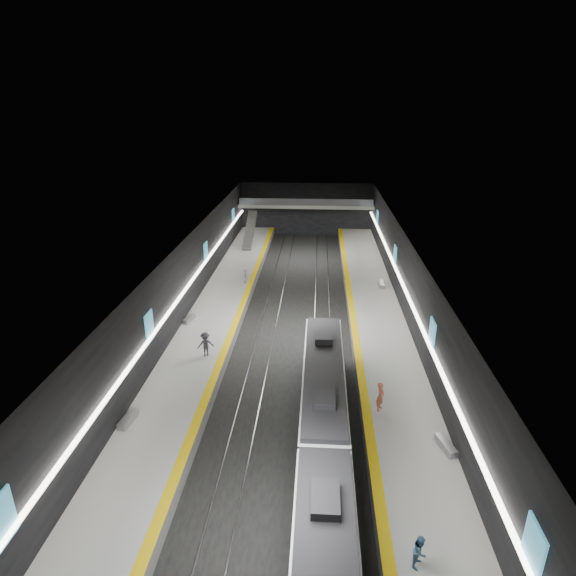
# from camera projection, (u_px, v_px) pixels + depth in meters

# --- Properties ---
(ground) EXTENTS (70.00, 70.00, 0.00)m
(ground) POSITION_uv_depth(u_px,v_px,m) (294.00, 336.00, 42.72)
(ground) COLOR black
(ground) RESTS_ON ground
(ceiling) EXTENTS (20.00, 70.00, 0.04)m
(ceiling) POSITION_uv_depth(u_px,v_px,m) (294.00, 250.00, 39.81)
(ceiling) COLOR beige
(ceiling) RESTS_ON wall_left
(wall_left) EXTENTS (0.04, 70.00, 8.00)m
(wall_left) POSITION_uv_depth(u_px,v_px,m) (180.00, 292.00, 41.87)
(wall_left) COLOR black
(wall_left) RESTS_ON ground
(wall_right) EXTENTS (0.04, 70.00, 8.00)m
(wall_right) POSITION_uv_depth(u_px,v_px,m) (412.00, 298.00, 40.66)
(wall_right) COLOR black
(wall_right) RESTS_ON ground
(wall_back) EXTENTS (20.00, 0.04, 8.00)m
(wall_back) POSITION_uv_depth(u_px,v_px,m) (306.00, 209.00, 73.80)
(wall_back) COLOR black
(wall_back) RESTS_ON ground
(platform_left) EXTENTS (5.00, 70.00, 1.00)m
(platform_left) POSITION_uv_depth(u_px,v_px,m) (210.00, 329.00, 42.99)
(platform_left) COLOR slate
(platform_left) RESTS_ON ground
(tile_surface_left) EXTENTS (5.00, 70.00, 0.02)m
(tile_surface_left) POSITION_uv_depth(u_px,v_px,m) (210.00, 324.00, 42.81)
(tile_surface_left) COLOR #9D9D98
(tile_surface_left) RESTS_ON platform_left
(tactile_strip_left) EXTENTS (0.60, 70.00, 0.02)m
(tactile_strip_left) POSITION_uv_depth(u_px,v_px,m) (235.00, 324.00, 42.67)
(tactile_strip_left) COLOR yellow
(tactile_strip_left) RESTS_ON platform_left
(platform_right) EXTENTS (5.00, 70.00, 1.00)m
(platform_right) POSITION_uv_depth(u_px,v_px,m) (379.00, 334.00, 42.08)
(platform_right) COLOR slate
(platform_right) RESTS_ON ground
(tile_surface_right) EXTENTS (5.00, 70.00, 0.02)m
(tile_surface_right) POSITION_uv_depth(u_px,v_px,m) (380.00, 328.00, 41.90)
(tile_surface_right) COLOR #9D9D98
(tile_surface_right) RESTS_ON platform_right
(tactile_strip_right) EXTENTS (0.60, 70.00, 0.02)m
(tactile_strip_right) POSITION_uv_depth(u_px,v_px,m) (354.00, 328.00, 42.03)
(tactile_strip_right) COLOR yellow
(tactile_strip_right) RESTS_ON platform_right
(rails) EXTENTS (6.52, 70.00, 0.12)m
(rails) POSITION_uv_depth(u_px,v_px,m) (294.00, 336.00, 42.70)
(rails) COLOR gray
(rails) RESTS_ON ground
(train) EXTENTS (2.69, 29.90, 3.60)m
(train) POSITION_uv_depth(u_px,v_px,m) (324.00, 472.00, 24.03)
(train) COLOR #0E1234
(train) RESTS_ON ground
(ad_posters) EXTENTS (19.94, 53.50, 2.20)m
(ad_posters) POSITION_uv_depth(u_px,v_px,m) (295.00, 285.00, 42.01)
(ad_posters) COLOR #46ABD3
(ad_posters) RESTS_ON wall_left
(cove_light_left) EXTENTS (0.25, 68.60, 0.12)m
(cove_light_left) POSITION_uv_depth(u_px,v_px,m) (182.00, 294.00, 41.93)
(cove_light_left) COLOR white
(cove_light_left) RESTS_ON wall_left
(cove_light_right) EXTENTS (0.25, 68.60, 0.12)m
(cove_light_right) POSITION_uv_depth(u_px,v_px,m) (409.00, 300.00, 40.74)
(cove_light_right) COLOR white
(cove_light_right) RESTS_ON wall_right
(mezzanine_bridge) EXTENTS (20.00, 3.00, 1.50)m
(mezzanine_bridge) POSITION_uv_depth(u_px,v_px,m) (306.00, 205.00, 71.50)
(mezzanine_bridge) COLOR gray
(mezzanine_bridge) RESTS_ON wall_left
(escalator) EXTENTS (1.20, 7.50, 3.92)m
(escalator) POSITION_uv_depth(u_px,v_px,m) (250.00, 230.00, 66.29)
(escalator) COLOR #99999E
(escalator) RESTS_ON platform_left
(bench_left_near) EXTENTS (0.72, 1.88, 0.45)m
(bench_left_near) POSITION_uv_depth(u_px,v_px,m) (128.00, 419.00, 29.60)
(bench_left_near) COLOR #99999E
(bench_left_near) RESTS_ON platform_left
(bench_left_far) EXTENTS (0.85, 1.71, 0.40)m
(bench_left_far) POSITION_uv_depth(u_px,v_px,m) (189.00, 319.00, 43.23)
(bench_left_far) COLOR #99999E
(bench_left_far) RESTS_ON platform_left
(bench_right_near) EXTENTS (0.98, 1.89, 0.45)m
(bench_right_near) POSITION_uv_depth(u_px,v_px,m) (446.00, 446.00, 27.35)
(bench_right_near) COLOR #99999E
(bench_right_near) RESTS_ON platform_right
(bench_right_far) EXTENTS (0.51, 1.84, 0.45)m
(bench_right_far) POSITION_uv_depth(u_px,v_px,m) (381.00, 284.00, 51.37)
(bench_right_far) COLOR #99999E
(bench_right_far) RESTS_ON platform_right
(passenger_right_a) EXTENTS (0.72, 0.84, 1.96)m
(passenger_right_a) POSITION_uv_depth(u_px,v_px,m) (380.00, 397.00, 30.57)
(passenger_right_a) COLOR #C35E49
(passenger_right_a) RESTS_ON platform_right
(passenger_right_b) EXTENTS (0.89, 0.95, 1.57)m
(passenger_right_b) POSITION_uv_depth(u_px,v_px,m) (420.00, 551.00, 20.29)
(passenger_right_b) COLOR #446C94
(passenger_right_b) RESTS_ON platform_right
(passenger_left_a) EXTENTS (0.63, 0.98, 1.56)m
(passenger_left_a) POSITION_uv_depth(u_px,v_px,m) (246.00, 276.00, 52.13)
(passenger_left_a) COLOR beige
(passenger_left_a) RESTS_ON platform_left
(passenger_left_b) EXTENTS (1.44, 1.13, 1.96)m
(passenger_left_b) POSITION_uv_depth(u_px,v_px,m) (206.00, 344.00, 37.13)
(passenger_left_b) COLOR #3A3940
(passenger_left_b) RESTS_ON platform_left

